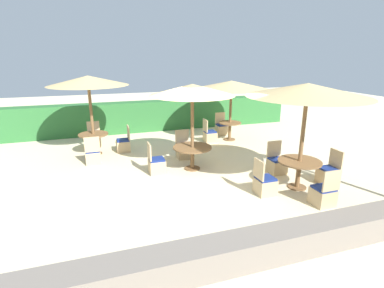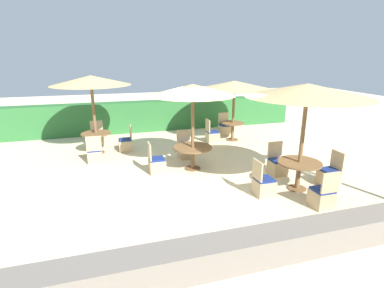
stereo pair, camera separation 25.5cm
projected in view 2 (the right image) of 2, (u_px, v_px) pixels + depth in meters
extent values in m
plane|color=beige|center=(198.00, 181.00, 8.33)|extent=(40.00, 40.00, 0.00)
cube|color=#2D6B33|center=(158.00, 115.00, 13.75)|extent=(13.00, 0.70, 1.34)
cube|color=slate|center=(260.00, 247.00, 5.07)|extent=(10.00, 0.56, 0.51)
cylinder|color=brown|center=(94.00, 117.00, 10.28)|extent=(0.10, 0.10, 2.63)
cone|color=tan|center=(91.00, 80.00, 9.92)|extent=(2.64, 2.64, 0.32)
cylinder|color=brown|center=(98.00, 153.00, 10.66)|extent=(0.48, 0.48, 0.03)
cylinder|color=brown|center=(97.00, 144.00, 10.56)|extent=(0.12, 0.12, 0.70)
cylinder|color=brown|center=(96.00, 133.00, 10.45)|extent=(1.01, 1.01, 0.04)
cube|color=tan|center=(95.00, 156.00, 9.71)|extent=(0.46, 0.46, 0.40)
cube|color=navy|center=(95.00, 150.00, 9.65)|extent=(0.42, 0.42, 0.05)
cube|color=tan|center=(94.00, 144.00, 9.38)|extent=(0.46, 0.04, 0.48)
cube|color=tan|center=(98.00, 141.00, 11.47)|extent=(0.46, 0.46, 0.40)
cube|color=navy|center=(97.00, 135.00, 11.40)|extent=(0.42, 0.42, 0.05)
cube|color=tan|center=(97.00, 127.00, 11.52)|extent=(0.46, 0.04, 0.48)
cube|color=tan|center=(126.00, 145.00, 10.86)|extent=(0.46, 0.46, 0.40)
cube|color=navy|center=(125.00, 139.00, 10.79)|extent=(0.42, 0.42, 0.05)
cube|color=tan|center=(131.00, 132.00, 10.77)|extent=(0.04, 0.46, 0.48)
cylinder|color=brown|center=(302.00, 140.00, 7.46)|extent=(0.10, 0.10, 2.64)
cone|color=tan|center=(308.00, 90.00, 7.09)|extent=(2.97, 2.97, 0.32)
cylinder|color=brown|center=(297.00, 188.00, 7.83)|extent=(0.48, 0.48, 0.03)
cylinder|color=brown|center=(298.00, 176.00, 7.74)|extent=(0.12, 0.12, 0.71)
cylinder|color=brown|center=(300.00, 163.00, 7.63)|extent=(1.10, 1.10, 0.04)
cube|color=tan|center=(264.00, 187.00, 7.46)|extent=(0.46, 0.46, 0.40)
cube|color=navy|center=(264.00, 179.00, 7.39)|extent=(0.42, 0.42, 0.05)
cube|color=tan|center=(257.00, 170.00, 7.26)|extent=(0.04, 0.46, 0.48)
cube|color=tan|center=(321.00, 199.00, 6.88)|extent=(0.46, 0.46, 0.40)
cube|color=navy|center=(323.00, 190.00, 6.81)|extent=(0.42, 0.42, 0.05)
cube|color=tan|center=(331.00, 183.00, 6.54)|extent=(0.46, 0.04, 0.48)
cube|color=tan|center=(328.00, 178.00, 8.02)|extent=(0.46, 0.46, 0.40)
cube|color=navy|center=(330.00, 170.00, 7.95)|extent=(0.42, 0.42, 0.05)
cube|color=tan|center=(338.00, 160.00, 7.93)|extent=(0.04, 0.46, 0.48)
cube|color=tan|center=(277.00, 168.00, 8.75)|extent=(0.46, 0.46, 0.40)
cube|color=navy|center=(278.00, 160.00, 8.69)|extent=(0.42, 0.42, 0.05)
cube|color=tan|center=(275.00, 150.00, 8.80)|extent=(0.46, 0.04, 0.48)
cylinder|color=brown|center=(233.00, 112.00, 11.92)|extent=(0.10, 0.10, 2.31)
cone|color=tan|center=(234.00, 85.00, 11.60)|extent=(2.94, 2.94, 0.32)
cylinder|color=brown|center=(232.00, 140.00, 12.25)|extent=(0.48, 0.48, 0.03)
cylinder|color=brown|center=(233.00, 132.00, 12.15)|extent=(0.12, 0.12, 0.69)
cylinder|color=brown|center=(233.00, 123.00, 12.04)|extent=(0.91, 0.91, 0.04)
cube|color=tan|center=(225.00, 130.00, 13.03)|extent=(0.46, 0.46, 0.40)
cube|color=navy|center=(225.00, 125.00, 12.96)|extent=(0.42, 0.42, 0.05)
cube|color=tan|center=(223.00, 118.00, 13.08)|extent=(0.46, 0.04, 0.48)
cube|color=tan|center=(213.00, 137.00, 11.92)|extent=(0.46, 0.46, 0.40)
cube|color=navy|center=(213.00, 132.00, 11.85)|extent=(0.42, 0.42, 0.05)
cube|color=tan|center=(208.00, 126.00, 11.72)|extent=(0.04, 0.46, 0.48)
cylinder|color=brown|center=(193.00, 129.00, 8.84)|extent=(0.10, 0.10, 2.50)
cone|color=tan|center=(193.00, 90.00, 8.50)|extent=(2.45, 2.45, 0.32)
cylinder|color=brown|center=(193.00, 168.00, 9.20)|extent=(0.48, 0.48, 0.03)
cylinder|color=brown|center=(193.00, 159.00, 9.10)|extent=(0.12, 0.12, 0.67)
cylinder|color=brown|center=(193.00, 147.00, 9.00)|extent=(1.17, 1.17, 0.04)
cube|color=tan|center=(185.00, 152.00, 10.12)|extent=(0.46, 0.46, 0.40)
cube|color=navy|center=(185.00, 146.00, 10.05)|extent=(0.42, 0.42, 0.05)
cube|color=tan|center=(183.00, 137.00, 10.17)|extent=(0.46, 0.04, 0.48)
cube|color=tan|center=(157.00, 166.00, 8.86)|extent=(0.46, 0.46, 0.40)
cube|color=navy|center=(157.00, 159.00, 8.80)|extent=(0.42, 0.42, 0.05)
cube|color=tan|center=(149.00, 151.00, 8.66)|extent=(0.04, 0.46, 0.48)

